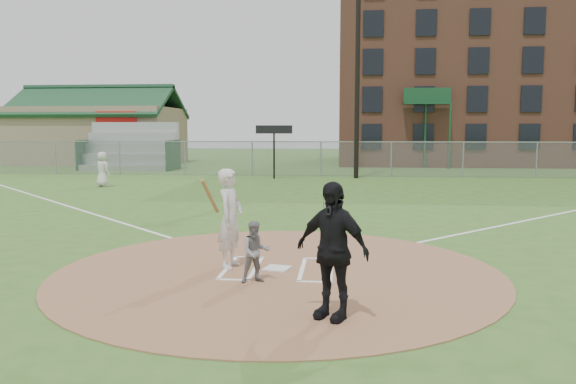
# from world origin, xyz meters

# --- Properties ---
(ground) EXTENTS (140.00, 140.00, 0.00)m
(ground) POSITION_xyz_m (0.00, 0.00, 0.00)
(ground) COLOR #366121
(ground) RESTS_ON ground
(dirt_circle) EXTENTS (8.40, 8.40, 0.02)m
(dirt_circle) POSITION_xyz_m (0.00, 0.00, 0.01)
(dirt_circle) COLOR #9C6B4A
(dirt_circle) RESTS_ON ground
(home_plate) EXTENTS (0.56, 0.56, 0.03)m
(home_plate) POSITION_xyz_m (-0.03, 0.10, 0.04)
(home_plate) COLOR silver
(home_plate) RESTS_ON dirt_circle
(foul_line_first) EXTENTS (17.04, 17.04, 0.01)m
(foul_line_first) POSITION_xyz_m (9.00, 9.00, 0.01)
(foul_line_first) COLOR white
(foul_line_first) RESTS_ON ground
(foul_line_third) EXTENTS (17.04, 17.04, 0.01)m
(foul_line_third) POSITION_xyz_m (-9.00, 9.00, 0.01)
(foul_line_third) COLOR white
(foul_line_third) RESTS_ON ground
(catcher) EXTENTS (0.64, 0.58, 1.08)m
(catcher) POSITION_xyz_m (-0.30, -0.84, 0.56)
(catcher) COLOR gray
(catcher) RESTS_ON dirt_circle
(umpire) EXTENTS (1.23, 0.99, 1.95)m
(umpire) POSITION_xyz_m (1.06, -2.60, 1.00)
(umpire) COLOR black
(umpire) RESTS_ON dirt_circle
(ondeck_player) EXTENTS (0.96, 0.86, 1.65)m
(ondeck_player) POSITION_xyz_m (-10.06, 15.13, 0.82)
(ondeck_player) COLOR silver
(ondeck_player) RESTS_ON ground
(batters_boxes) EXTENTS (2.08, 1.88, 0.01)m
(batters_boxes) POSITION_xyz_m (0.00, 0.15, 0.03)
(batters_boxes) COLOR white
(batters_boxes) RESTS_ON dirt_circle
(batter_at_plate) EXTENTS (0.71, 1.09, 1.92)m
(batter_at_plate) POSITION_xyz_m (-0.95, 0.20, 0.98)
(batter_at_plate) COLOR silver
(batter_at_plate) RESTS_ON dirt_circle
(outfield_fence) EXTENTS (56.08, 0.08, 2.03)m
(outfield_fence) POSITION_xyz_m (0.00, 22.00, 1.02)
(outfield_fence) COLOR slate
(outfield_fence) RESTS_ON ground
(bleachers) EXTENTS (6.08, 3.20, 3.20)m
(bleachers) POSITION_xyz_m (-13.00, 26.20, 1.59)
(bleachers) COLOR #B7BABF
(bleachers) RESTS_ON ground
(clubhouse) EXTENTS (12.20, 8.71, 6.23)m
(clubhouse) POSITION_xyz_m (-18.00, 32.99, 2.39)
(clubhouse) COLOR gray
(clubhouse) RESTS_ON ground
(brick_warehouse) EXTENTS (30.00, 17.17, 15.00)m
(brick_warehouse) POSITION_xyz_m (16.00, 37.96, 7.50)
(brick_warehouse) COLOR brown
(brick_warehouse) RESTS_ON ground
(light_pole) EXTENTS (1.20, 0.30, 12.22)m
(light_pole) POSITION_xyz_m (2.00, 21.00, 6.61)
(light_pole) COLOR black
(light_pole) RESTS_ON ground
(scoreboard_sign) EXTENTS (2.00, 0.10, 2.93)m
(scoreboard_sign) POSITION_xyz_m (-2.50, 20.20, 2.39)
(scoreboard_sign) COLOR black
(scoreboard_sign) RESTS_ON ground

